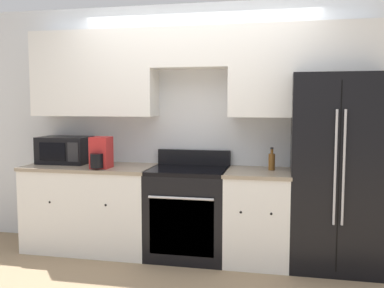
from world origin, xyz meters
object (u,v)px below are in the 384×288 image
(microwave, at_px, (65,150))
(bottle, at_px, (272,161))
(oven_range, at_px, (188,212))
(refrigerator, at_px, (334,171))

(microwave, relative_size, bottle, 2.41)
(oven_range, bearing_deg, refrigerator, 2.58)
(microwave, height_order, bottle, microwave)
(oven_range, xyz_separation_m, bottle, (0.82, 0.08, 0.53))
(refrigerator, distance_m, microwave, 2.82)
(oven_range, relative_size, microwave, 1.97)
(oven_range, relative_size, bottle, 4.74)
(oven_range, height_order, microwave, microwave)
(oven_range, height_order, bottle, bottle)
(oven_range, height_order, refrigerator, refrigerator)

